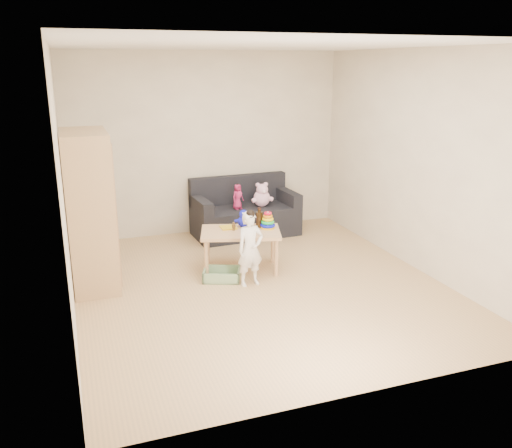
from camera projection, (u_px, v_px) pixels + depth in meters
name	position (u px, v px, depth m)	size (l,w,h in m)	color
room	(259.00, 173.00, 5.80)	(4.50, 4.50, 4.50)	tan
wardrobe	(90.00, 210.00, 5.97)	(0.48, 0.96, 1.74)	tan
sofa	(245.00, 221.00, 7.92)	(1.49, 0.75, 0.42)	black
play_table	(241.00, 250.00, 6.56)	(0.94, 0.59, 0.49)	tan
storage_bin	(222.00, 274.00, 6.31)	(0.42, 0.32, 0.13)	#81A376
toddler	(250.00, 250.00, 6.07)	(0.31, 0.21, 0.83)	white
pink_bear	(262.00, 196.00, 7.86)	(0.26, 0.22, 0.30)	#FFBBDF
doll	(238.00, 197.00, 7.70)	(0.18, 0.12, 0.36)	#C12460
ring_stacker	(268.00, 222.00, 6.57)	(0.18, 0.18, 0.21)	yellow
brown_bottle	(259.00, 219.00, 6.62)	(0.08, 0.08, 0.25)	black
blue_plush	(243.00, 218.00, 6.63)	(0.18, 0.14, 0.22)	#161BCE
wooden_figure	(234.00, 226.00, 6.49)	(0.04, 0.04, 0.11)	brown
yellow_book	(228.00, 227.00, 6.60)	(0.19, 0.19, 0.01)	gold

